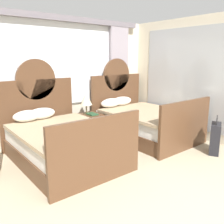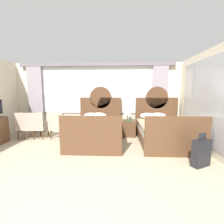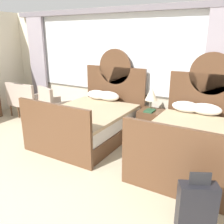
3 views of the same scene
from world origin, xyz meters
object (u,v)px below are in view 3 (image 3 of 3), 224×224
(armchair_by_window_right, at_px, (22,99))
(armchair_by_window_centre, at_px, (30,100))
(bed_near_window, at_px, (91,120))
(suitcase_on_floor, at_px, (196,207))
(nightstand_between_beds, at_px, (150,123))
(table_lamp_on_nightstand, at_px, (151,94))
(armchair_by_window_left, at_px, (53,104))
(book_on_nightstand, at_px, (150,111))
(bed_near_mirror, at_px, (194,142))

(armchair_by_window_right, bearing_deg, armchair_by_window_centre, 0.03)
(bed_near_window, bearing_deg, armchair_by_window_right, 174.13)
(bed_near_window, bearing_deg, suitcase_on_floor, -32.08)
(nightstand_between_beds, bearing_deg, suitcase_on_floor, -57.73)
(table_lamp_on_nightstand, distance_m, armchair_by_window_centre, 3.23)
(bed_near_window, xyz_separation_m, nightstand_between_beds, (1.06, 0.69, -0.09))
(armchair_by_window_left, height_order, suitcase_on_floor, armchair_by_window_left)
(book_on_nightstand, xyz_separation_m, suitcase_on_floor, (1.41, -2.14, -0.30))
(table_lamp_on_nightstand, height_order, armchair_by_window_right, table_lamp_on_nightstand)
(bed_near_mirror, xyz_separation_m, armchair_by_window_right, (-4.55, 0.25, 0.10))
(nightstand_between_beds, distance_m, table_lamp_on_nightstand, 0.63)
(table_lamp_on_nightstand, bearing_deg, armchair_by_window_right, -171.83)
(bed_near_window, xyz_separation_m, book_on_nightstand, (1.07, 0.59, 0.22))
(armchair_by_window_left, bearing_deg, armchair_by_window_right, -179.79)
(armchair_by_window_left, relative_size, armchair_by_window_centre, 1.00)
(armchair_by_window_centre, distance_m, armchair_by_window_right, 0.30)
(nightstand_between_beds, bearing_deg, bed_near_window, -147.12)
(bed_near_mirror, distance_m, table_lamp_on_nightstand, 1.42)
(bed_near_window, bearing_deg, nightstand_between_beds, 32.88)
(bed_near_window, distance_m, bed_near_mirror, 2.11)
(bed_near_window, xyz_separation_m, armchair_by_window_left, (-1.32, 0.25, 0.10))
(nightstand_between_beds, bearing_deg, bed_near_mirror, -33.10)
(bed_near_mirror, bearing_deg, bed_near_window, -179.95)
(bed_near_mirror, relative_size, armchair_by_window_right, 2.36)
(book_on_nightstand, relative_size, suitcase_on_floor, 0.35)
(nightstand_between_beds, height_order, table_lamp_on_nightstand, table_lamp_on_nightstand)
(table_lamp_on_nightstand, relative_size, armchair_by_window_left, 0.52)
(bed_near_mirror, relative_size, armchair_by_window_centre, 2.36)
(armchair_by_window_right, height_order, suitcase_on_floor, armchair_by_window_right)
(armchair_by_window_left, height_order, armchair_by_window_right, same)
(bed_near_mirror, distance_m, suitcase_on_floor, 1.60)
(suitcase_on_floor, bearing_deg, armchair_by_window_centre, 158.66)
(table_lamp_on_nightstand, relative_size, suitcase_on_floor, 0.66)
(table_lamp_on_nightstand, xyz_separation_m, armchair_by_window_centre, (-3.16, -0.50, -0.44))
(nightstand_between_beds, bearing_deg, armchair_by_window_centre, -172.25)
(table_lamp_on_nightstand, bearing_deg, bed_near_window, -143.89)
(table_lamp_on_nightstand, xyz_separation_m, armchair_by_window_left, (-2.34, -0.49, -0.44))
(book_on_nightstand, height_order, armchair_by_window_left, armchair_by_window_left)
(bed_near_mirror, relative_size, nightstand_between_beds, 3.75)
(book_on_nightstand, xyz_separation_m, armchair_by_window_right, (-3.50, -0.34, -0.12))
(book_on_nightstand, xyz_separation_m, armchair_by_window_left, (-2.39, -0.34, -0.12))
(bed_near_window, height_order, nightstand_between_beds, bed_near_window)
(bed_near_window, height_order, armchair_by_window_left, bed_near_window)
(book_on_nightstand, distance_m, suitcase_on_floor, 2.58)
(book_on_nightstand, bearing_deg, armchair_by_window_centre, -173.94)
(table_lamp_on_nightstand, relative_size, book_on_nightstand, 1.85)
(armchair_by_window_centre, xyz_separation_m, armchair_by_window_right, (-0.30, -0.00, 0.00))
(nightstand_between_beds, bearing_deg, book_on_nightstand, -86.80)
(book_on_nightstand, bearing_deg, suitcase_on_floor, -56.70)
(nightstand_between_beds, height_order, suitcase_on_floor, suitcase_on_floor)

